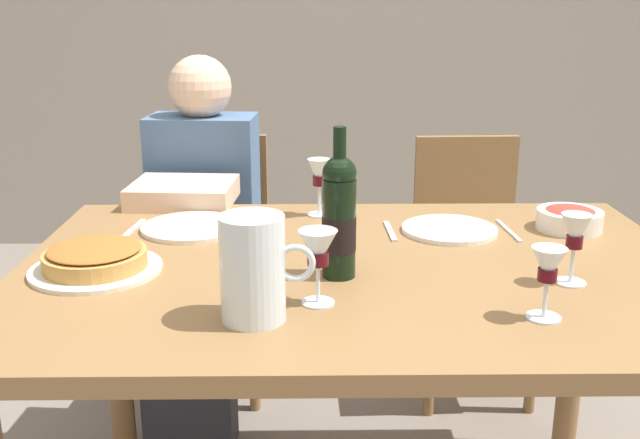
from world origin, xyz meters
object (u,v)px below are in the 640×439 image
object	(u,v)px
wine_glass_centre	(575,236)
dining_table	(357,303)
chair_left	(214,245)
baked_tart	(95,259)
wine_glass_right_diner	(548,269)
wine_glass_spare	(319,176)
water_pitcher	(253,275)
dinner_plate_right_setting	(192,227)
wine_glass_left_diner	(318,252)
chair_right	(469,248)
salad_bowl	(570,218)
wine_bottle	(339,216)
diner_left	(199,233)
dinner_plate_left_setting	(449,229)

from	to	relation	value
wine_glass_centre	dining_table	bearing A→B (deg)	164.46
dining_table	chair_left	xyz separation A→B (m)	(-0.44, 0.92, -0.17)
baked_tart	wine_glass_right_diner	bearing A→B (deg)	-15.93
wine_glass_centre	wine_glass_spare	size ratio (longest dim) A/B	0.95
water_pitcher	chair_left	xyz separation A→B (m)	(-0.24, 1.21, -0.35)
dinner_plate_right_setting	wine_glass_centre	bearing A→B (deg)	-24.51
dining_table	wine_glass_right_diner	size ratio (longest dim) A/B	10.99
wine_glass_spare	dinner_plate_right_setting	distance (m)	0.36
wine_glass_left_diner	wine_glass_centre	bearing A→B (deg)	10.67
water_pitcher	chair_right	xyz separation A→B (m)	(0.65, 1.17, -0.35)
wine_glass_centre	salad_bowl	bearing A→B (deg)	71.56
wine_glass_centre	chair_left	world-z (taller)	wine_glass_centre
dining_table	baked_tart	xyz separation A→B (m)	(-0.57, -0.04, 0.12)
dining_table	wine_bottle	size ratio (longest dim) A/B	4.71
dining_table	diner_left	world-z (taller)	diner_left
water_pitcher	wine_glass_left_diner	xyz separation A→B (m)	(0.12, 0.07, 0.02)
wine_glass_left_diner	chair_right	size ratio (longest dim) A/B	0.17
dining_table	wine_glass_right_diner	bearing A→B (deg)	-42.09
baked_tart	dinner_plate_left_setting	bearing A→B (deg)	18.48
wine_glass_centre	dinner_plate_left_setting	world-z (taller)	wine_glass_centre
wine_glass_right_diner	wine_glass_centre	size ratio (longest dim) A/B	0.92
diner_left	dinner_plate_right_setting	bearing A→B (deg)	101.10
dining_table	dinner_plate_left_setting	size ratio (longest dim) A/B	6.25
diner_left	chair_right	world-z (taller)	diner_left
wine_glass_left_diner	chair_left	xyz separation A→B (m)	(-0.35, 1.14, -0.37)
baked_tart	wine_glass_spare	size ratio (longest dim) A/B	1.80
wine_glass_centre	diner_left	distance (m)	1.22
wine_glass_centre	wine_glass_left_diner	bearing A→B (deg)	-169.33
dinner_plate_right_setting	diner_left	world-z (taller)	diner_left
baked_tart	dinner_plate_left_setting	distance (m)	0.86
chair_right	dinner_plate_right_setting	bearing A→B (deg)	34.01
chair_right	wine_glass_left_diner	bearing A→B (deg)	62.07
dinner_plate_right_setting	baked_tart	bearing A→B (deg)	-118.02
wine_glass_spare	chair_right	bearing A→B (deg)	43.01
water_pitcher	dinner_plate_right_setting	size ratio (longest dim) A/B	0.76
salad_bowl	chair_right	world-z (taller)	chair_right
dining_table	water_pitcher	xyz separation A→B (m)	(-0.21, -0.29, 0.18)
baked_tart	dinner_plate_left_setting	size ratio (longest dim) A/B	1.17
baked_tart	chair_left	size ratio (longest dim) A/B	0.32
dining_table	wine_glass_centre	xyz separation A→B (m)	(0.43, -0.12, 0.20)
baked_tart	dinner_plate_right_setting	xyz separation A→B (m)	(0.16, 0.30, -0.02)
dining_table	wine_bottle	distance (m)	0.24
baked_tart	water_pitcher	bearing A→B (deg)	-34.77
wine_bottle	salad_bowl	world-z (taller)	wine_bottle
wine_glass_right_diner	wine_glass_spare	distance (m)	0.79
salad_bowl	chair_left	xyz separation A→B (m)	(-1.00, 0.67, -0.29)
wine_glass_right_diner	dinner_plate_left_setting	bearing A→B (deg)	98.24
wine_glass_left_diner	dining_table	bearing A→B (deg)	67.71
baked_tart	dinner_plate_right_setting	world-z (taller)	baked_tart
water_pitcher	chair_left	size ratio (longest dim) A/B	0.23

